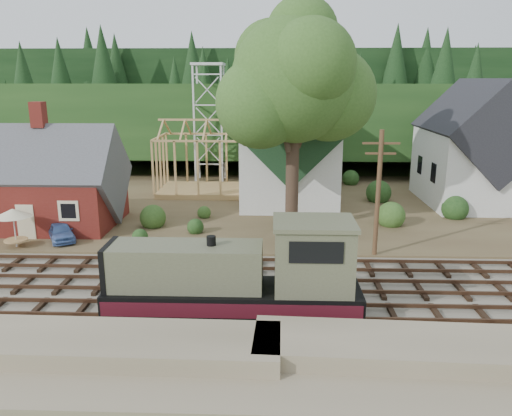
{
  "coord_description": "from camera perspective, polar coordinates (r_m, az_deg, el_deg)",
  "views": [
    {
      "loc": [
        0.68,
        -24.27,
        10.87
      ],
      "look_at": [
        -0.39,
        6.0,
        3.0
      ],
      "focal_mm": 35.0,
      "sensor_mm": 36.0,
      "label": 1
    }
  ],
  "objects": [
    {
      "name": "ground",
      "position": [
        26.6,
        0.38,
        -9.55
      ],
      "size": [
        140.0,
        140.0,
        0.0
      ],
      "primitive_type": "plane",
      "color": "#384C1E",
      "rests_on": "ground"
    },
    {
      "name": "embankment",
      "position": [
        19.16,
        -0.39,
        -19.99
      ],
      "size": [
        64.0,
        5.0,
        1.6
      ],
      "primitive_type": "cube",
      "color": "#7F7259",
      "rests_on": "ground"
    },
    {
      "name": "railroad_bed",
      "position": [
        26.56,
        0.38,
        -9.4
      ],
      "size": [
        64.0,
        11.0,
        0.16
      ],
      "primitive_type": "cube",
      "color": "#726B5B",
      "rests_on": "ground"
    },
    {
      "name": "village_flat",
      "position": [
        43.61,
        1.06,
        0.33
      ],
      "size": [
        64.0,
        26.0,
        0.3
      ],
      "primitive_type": "cube",
      "color": "brown",
      "rests_on": "ground"
    },
    {
      "name": "hillside",
      "position": [
        67.15,
        1.41,
        5.25
      ],
      "size": [
        70.0,
        28.96,
        12.74
      ],
      "primitive_type": "cube",
      "rotation": [
        -0.17,
        0.0,
        0.0
      ],
      "color": "#1E3F19",
      "rests_on": "ground"
    },
    {
      "name": "ridge",
      "position": [
        82.98,
        1.54,
        7.03
      ],
      "size": [
        80.0,
        20.0,
        12.0
      ],
      "primitive_type": "cube",
      "color": "black",
      "rests_on": "ground"
    },
    {
      "name": "depot",
      "position": [
        39.75,
        -22.86,
        2.31
      ],
      "size": [
        10.8,
        7.41,
        9.0
      ],
      "color": "maroon",
      "rests_on": "village_flat"
    },
    {
      "name": "church",
      "position": [
        44.33,
        3.73,
        7.16
      ],
      "size": [
        8.4,
        15.17,
        13.0
      ],
      "color": "silver",
      "rests_on": "village_flat"
    },
    {
      "name": "farmhouse",
      "position": [
        46.99,
        23.76,
        6.0
      ],
      "size": [
        8.4,
        10.8,
        10.6
      ],
      "color": "silver",
      "rests_on": "village_flat"
    },
    {
      "name": "timber_frame",
      "position": [
        47.36,
        -6.15,
        5.24
      ],
      "size": [
        8.2,
        6.2,
        6.99
      ],
      "color": "tan",
      "rests_on": "village_flat"
    },
    {
      "name": "lattice_tower",
      "position": [
        52.7,
        -5.42,
        13.59
      ],
      "size": [
        3.2,
        3.2,
        12.12
      ],
      "color": "silver",
      "rests_on": "village_flat"
    },
    {
      "name": "big_tree",
      "position": [
        34.39,
        4.62,
        13.43
      ],
      "size": [
        10.9,
        8.4,
        14.7
      ],
      "color": "#38281E",
      "rests_on": "village_flat"
    },
    {
      "name": "telegraph_pole_near",
      "position": [
        30.86,
        13.79,
        1.75
      ],
      "size": [
        2.2,
        0.28,
        8.0
      ],
      "color": "#4C331E",
      "rests_on": "ground"
    },
    {
      "name": "locomotive",
      "position": [
        23.06,
        -1.55,
        -7.9
      ],
      "size": [
        11.52,
        2.88,
        4.62
      ],
      "color": "black",
      "rests_on": "railroad_bed"
    },
    {
      "name": "car_blue",
      "position": [
        36.08,
        -21.43,
        -2.48
      ],
      "size": [
        3.14,
        3.86,
        1.24
      ],
      "primitive_type": "imported",
      "rotation": [
        0.0,
        0.0,
        0.55
      ],
      "color": "#5F86CB",
      "rests_on": "village_flat"
    },
    {
      "name": "patio_set",
      "position": [
        35.37,
        -26.04,
        -0.67
      ],
      "size": [
        2.29,
        2.29,
        2.55
      ],
      "color": "silver",
      "rests_on": "village_flat"
    }
  ]
}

